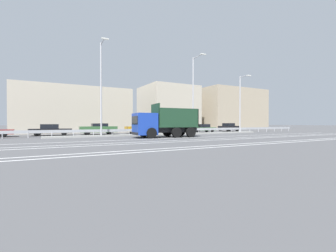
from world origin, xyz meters
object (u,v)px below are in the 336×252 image
dump_truck (158,125)px  street_lamp_1 (101,85)px  parked_car_5 (203,128)px  street_lamp_3 (241,102)px  parked_car_2 (99,129)px  parked_car_4 (175,128)px  parked_car_1 (51,130)px  street_lamp_2 (194,92)px  parked_car_6 (229,127)px  parked_car_3 (142,128)px  median_road_sign (183,125)px

dump_truck → street_lamp_1: bearing=56.0°
dump_truck → parked_car_5: 15.37m
street_lamp_3 → parked_car_2: 21.38m
parked_car_5 → parked_car_2: bearing=94.6°
dump_truck → parked_car_4: 11.48m
street_lamp_3 → parked_car_1: bearing=168.5°
dump_truck → parked_car_1: (-9.76, 9.29, -0.59)m
street_lamp_2 → parked_car_4: street_lamp_2 is taller
dump_truck → parked_car_1: dump_truck is taller
parked_car_4 → parked_car_6: 11.48m
street_lamp_3 → parked_car_2: street_lamp_3 is taller
street_lamp_2 → parked_car_2: (-11.44, 5.15, -4.95)m
street_lamp_1 → street_lamp_3: 21.12m
street_lamp_2 → parked_car_5: street_lamp_2 is taller
parked_car_1 → parked_car_6: parked_car_6 is taller
street_lamp_2 → dump_truck: bearing=-152.2°
parked_car_5 → street_lamp_3: bearing=-138.5°
street_lamp_2 → parked_car_2: size_ratio=2.21×
street_lamp_3 → parked_car_3: (-14.20, 5.17, -4.05)m
parked_car_4 → parked_car_6: (11.47, 0.32, -0.03)m
median_road_sign → street_lamp_3: street_lamp_3 is taller
parked_car_3 → parked_car_6: parked_car_3 is taller
street_lamp_2 → parked_car_3: (-5.23, 5.41, -4.93)m
parked_car_3 → parked_car_5: (10.60, -0.34, -0.11)m
median_road_sign → parked_car_4: bearing=70.7°
parked_car_3 → parked_car_4: size_ratio=1.09×
parked_car_1 → parked_car_4: 17.01m
street_lamp_1 → street_lamp_3: bearing=0.3°
parked_car_2 → parked_car_5: bearing=-88.0°
parked_car_4 → parked_car_5: parked_car_4 is taller
parked_car_3 → street_lamp_1: bearing=-52.2°
parked_car_3 → parked_car_5: size_ratio=1.09×
parked_car_1 → parked_car_6: 28.47m
dump_truck → parked_car_5: (12.55, 8.86, -0.61)m
parked_car_1 → parked_car_6: bearing=94.2°
street_lamp_3 → parked_car_5: 7.31m
median_road_sign → parked_car_2: median_road_sign is taller
parked_car_5 → parked_car_4: bearing=94.6°
median_road_sign → parked_car_2: (-9.78, 4.96, -0.44)m
dump_truck → parked_car_2: 9.92m
parked_car_4 → parked_car_5: (5.31, -0.03, -0.10)m
parked_car_3 → parked_car_4: bearing=87.0°
dump_truck → street_lamp_2: (7.18, 3.79, 4.42)m
street_lamp_2 → street_lamp_3: street_lamp_2 is taller
parked_car_5 → parked_car_6: size_ratio=1.11×
parked_car_3 → parked_car_6: bearing=90.4°
dump_truck → parked_car_6: (18.71, 9.21, -0.54)m
dump_truck → parked_car_4: dump_truck is taller
median_road_sign → parked_car_1: bearing=160.8°
street_lamp_3 → street_lamp_2: bearing=-178.5°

